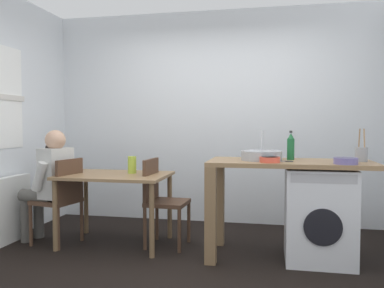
{
  "coord_description": "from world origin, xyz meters",
  "views": [
    {
      "loc": [
        0.72,
        -3.28,
        1.26
      ],
      "look_at": [
        -0.04,
        0.45,
        1.07
      ],
      "focal_mm": 36.72,
      "sensor_mm": 36.0,
      "label": 1
    }
  ],
  "objects_px": {
    "bottle_tall_green": "(291,147)",
    "vase": "(132,165)",
    "chair_person_seat": "(62,196)",
    "chair_opposite": "(161,197)",
    "dining_table": "(115,183)",
    "seated_person": "(50,180)",
    "colander": "(346,160)",
    "washing_machine": "(319,214)",
    "mixing_bowl": "(270,159)",
    "utensil_crock": "(361,154)"
  },
  "relations": [
    {
      "from": "bottle_tall_green",
      "to": "vase",
      "type": "distance_m",
      "value": 1.64
    },
    {
      "from": "chair_person_seat",
      "to": "chair_opposite",
      "type": "bearing_deg",
      "value": -69.01
    },
    {
      "from": "dining_table",
      "to": "seated_person",
      "type": "xyz_separation_m",
      "value": [
        -0.7,
        -0.08,
        0.03
      ]
    },
    {
      "from": "colander",
      "to": "dining_table",
      "type": "bearing_deg",
      "value": 172.01
    },
    {
      "from": "chair_person_seat",
      "to": "washing_machine",
      "type": "distance_m",
      "value": 2.58
    },
    {
      "from": "chair_opposite",
      "to": "bottle_tall_green",
      "type": "bearing_deg",
      "value": 91.67
    },
    {
      "from": "chair_opposite",
      "to": "colander",
      "type": "bearing_deg",
      "value": 81.19
    },
    {
      "from": "dining_table",
      "to": "bottle_tall_green",
      "type": "distance_m",
      "value": 1.82
    },
    {
      "from": "washing_machine",
      "to": "mixing_bowl",
      "type": "height_order",
      "value": "mixing_bowl"
    },
    {
      "from": "chair_opposite",
      "to": "vase",
      "type": "relative_size",
      "value": 4.96
    },
    {
      "from": "chair_opposite",
      "to": "washing_machine",
      "type": "relative_size",
      "value": 1.05
    },
    {
      "from": "dining_table",
      "to": "chair_person_seat",
      "type": "relative_size",
      "value": 1.22
    },
    {
      "from": "utensil_crock",
      "to": "seated_person",
      "type": "bearing_deg",
      "value": -179.24
    },
    {
      "from": "seated_person",
      "to": "chair_opposite",
      "type": "bearing_deg",
      "value": -71.79
    },
    {
      "from": "chair_opposite",
      "to": "bottle_tall_green",
      "type": "relative_size",
      "value": 3.23
    },
    {
      "from": "mixing_bowl",
      "to": "colander",
      "type": "relative_size",
      "value": 0.9
    },
    {
      "from": "chair_person_seat",
      "to": "colander",
      "type": "distance_m",
      "value": 2.81
    },
    {
      "from": "bottle_tall_green",
      "to": "vase",
      "type": "height_order",
      "value": "bottle_tall_green"
    },
    {
      "from": "dining_table",
      "to": "vase",
      "type": "height_order",
      "value": "vase"
    },
    {
      "from": "chair_opposite",
      "to": "dining_table",
      "type": "bearing_deg",
      "value": -80.51
    },
    {
      "from": "chair_person_seat",
      "to": "vase",
      "type": "distance_m",
      "value": 0.8
    },
    {
      "from": "chair_opposite",
      "to": "washing_machine",
      "type": "distance_m",
      "value": 1.56
    },
    {
      "from": "chair_person_seat",
      "to": "seated_person",
      "type": "height_order",
      "value": "seated_person"
    },
    {
      "from": "dining_table",
      "to": "washing_machine",
      "type": "xyz_separation_m",
      "value": [
        2.03,
        -0.09,
        -0.21
      ]
    },
    {
      "from": "chair_opposite",
      "to": "washing_machine",
      "type": "bearing_deg",
      "value": 87.61
    },
    {
      "from": "washing_machine",
      "to": "mixing_bowl",
      "type": "relative_size",
      "value": 4.76
    },
    {
      "from": "washing_machine",
      "to": "colander",
      "type": "xyz_separation_m",
      "value": [
        0.19,
        -0.22,
        0.52
      ]
    },
    {
      "from": "chair_person_seat",
      "to": "colander",
      "type": "relative_size",
      "value": 4.5
    },
    {
      "from": "mixing_bowl",
      "to": "chair_person_seat",
      "type": "bearing_deg",
      "value": 175.27
    },
    {
      "from": "washing_machine",
      "to": "vase",
      "type": "relative_size",
      "value": 4.74
    },
    {
      "from": "bottle_tall_green",
      "to": "utensil_crock",
      "type": "distance_m",
      "value": 0.63
    },
    {
      "from": "washing_machine",
      "to": "utensil_crock",
      "type": "height_order",
      "value": "utensil_crock"
    },
    {
      "from": "dining_table",
      "to": "colander",
      "type": "bearing_deg",
      "value": -7.99
    },
    {
      "from": "bottle_tall_green",
      "to": "chair_person_seat",
      "type": "bearing_deg",
      "value": -176.6
    },
    {
      "from": "dining_table",
      "to": "washing_machine",
      "type": "bearing_deg",
      "value": -2.64
    },
    {
      "from": "seated_person",
      "to": "washing_machine",
      "type": "bearing_deg",
      "value": -78.62
    },
    {
      "from": "washing_machine",
      "to": "vase",
      "type": "height_order",
      "value": "vase"
    },
    {
      "from": "seated_person",
      "to": "colander",
      "type": "relative_size",
      "value": 6.0
    },
    {
      "from": "chair_person_seat",
      "to": "bottle_tall_green",
      "type": "xyz_separation_m",
      "value": [
        2.32,
        0.14,
        0.54
      ]
    },
    {
      "from": "dining_table",
      "to": "seated_person",
      "type": "distance_m",
      "value": 0.71
    },
    {
      "from": "chair_opposite",
      "to": "utensil_crock",
      "type": "xyz_separation_m",
      "value": [
        1.92,
        -0.1,
        0.48
      ]
    },
    {
      "from": "bottle_tall_green",
      "to": "vase",
      "type": "xyz_separation_m",
      "value": [
        -1.63,
        0.08,
        -0.22
      ]
    },
    {
      "from": "mixing_bowl",
      "to": "utensil_crock",
      "type": "height_order",
      "value": "utensil_crock"
    },
    {
      "from": "seated_person",
      "to": "bottle_tall_green",
      "type": "relative_size",
      "value": 4.31
    },
    {
      "from": "mixing_bowl",
      "to": "chair_opposite",
      "type": "bearing_deg",
      "value": 162.71
    },
    {
      "from": "colander",
      "to": "vase",
      "type": "distance_m",
      "value": 2.11
    },
    {
      "from": "vase",
      "to": "seated_person",
      "type": "bearing_deg",
      "value": -167.94
    },
    {
      "from": "mixing_bowl",
      "to": "vase",
      "type": "relative_size",
      "value": 1.0
    },
    {
      "from": "chair_opposite",
      "to": "bottle_tall_green",
      "type": "height_order",
      "value": "bottle_tall_green"
    },
    {
      "from": "chair_person_seat",
      "to": "mixing_bowl",
      "type": "relative_size",
      "value": 4.98
    }
  ]
}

